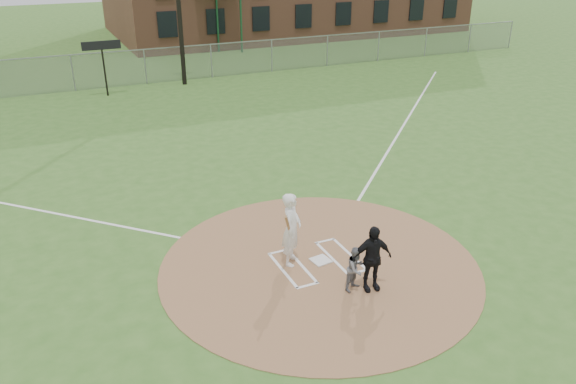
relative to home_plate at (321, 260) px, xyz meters
name	(u,v)px	position (x,y,z in m)	size (l,w,h in m)	color
ground	(319,265)	(-0.12, -0.15, -0.04)	(140.00, 140.00, 0.00)	#366322
dirt_circle	(319,265)	(-0.12, -0.15, -0.03)	(8.40, 8.40, 0.02)	#9B6E49
home_plate	(321,260)	(0.00, 0.00, 0.00)	(0.47, 0.47, 0.03)	silver
foul_line_first	(403,126)	(8.88, 8.85, -0.03)	(0.10, 24.00, 0.01)	white
catcher	(356,269)	(0.17, -1.49, 0.56)	(0.56, 0.43, 1.15)	slate
umpire	(372,258)	(0.51, -1.64, 0.84)	(1.00, 0.42, 1.71)	black
batters_boxes	(317,262)	(-0.12, 0.00, -0.01)	(2.08, 1.88, 0.01)	white
batter_at_plate	(292,229)	(-0.74, 0.26, 0.99)	(0.91, 1.10, 2.01)	white
outfield_fence	(145,67)	(-0.12, 21.85, 0.98)	(56.08, 0.08, 2.03)	slate
scoreboard_sign	(102,51)	(-2.62, 20.05, 2.35)	(2.00, 0.10, 2.93)	black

